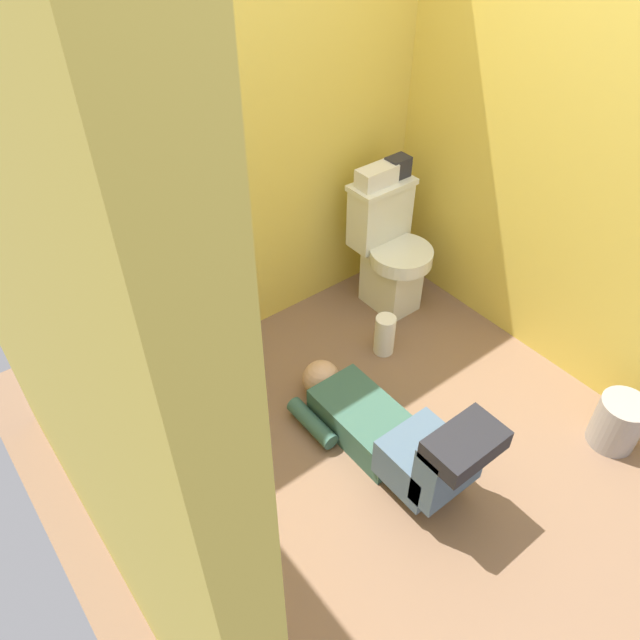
{
  "coord_description": "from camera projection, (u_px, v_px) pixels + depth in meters",
  "views": [
    {
      "loc": [
        -1.27,
        -1.27,
        2.33
      ],
      "look_at": [
        0.03,
        0.41,
        0.45
      ],
      "focal_mm": 34.13,
      "sensor_mm": 36.0,
      "label": 1
    }
  ],
  "objects": [
    {
      "name": "ground_plane",
      "position": [
        366.0,
        441.0,
        2.9
      ],
      "size": [
        2.74,
        3.03,
        0.04
      ],
      "primitive_type": "cube",
      "color": "#7F5E46"
    },
    {
      "name": "wall_back",
      "position": [
        225.0,
        122.0,
        2.71
      ],
      "size": [
        2.4,
        0.08,
        2.4
      ],
      "primitive_type": "cube",
      "color": "#E2C54B",
      "rests_on": "ground_plane"
    },
    {
      "name": "wall_left",
      "position": [
        50.0,
        373.0,
        1.56
      ],
      "size": [
        0.08,
        2.03,
        2.4
      ],
      "primitive_type": "cube",
      "color": "#E2C54B",
      "rests_on": "ground_plane"
    },
    {
      "name": "wall_right",
      "position": [
        583.0,
        133.0,
        2.63
      ],
      "size": [
        0.08,
        2.03,
        2.4
      ],
      "primitive_type": "cube",
      "color": "#E2C54B",
      "rests_on": "ground_plane"
    },
    {
      "name": "toilet",
      "position": [
        389.0,
        250.0,
        3.42
      ],
      "size": [
        0.36,
        0.46,
        0.75
      ],
      "color": "silver",
      "rests_on": "ground_plane"
    },
    {
      "name": "vanity_cabinet",
      "position": [
        152.0,
        359.0,
        2.69
      ],
      "size": [
        0.6,
        0.53,
        0.82
      ],
      "color": "silver",
      "rests_on": "ground_plane"
    },
    {
      "name": "faucet",
      "position": [
        115.0,
        262.0,
        2.48
      ],
      "size": [
        0.02,
        0.02,
        0.1
      ],
      "primitive_type": "cylinder",
      "color": "silver",
      "rests_on": "vanity_cabinet"
    },
    {
      "name": "person_plumber",
      "position": [
        392.0,
        434.0,
        2.69
      ],
      "size": [
        0.39,
        1.06,
        0.52
      ],
      "color": "#33594C",
      "rests_on": "ground_plane"
    },
    {
      "name": "tissue_box",
      "position": [
        377.0,
        176.0,
        3.16
      ],
      "size": [
        0.22,
        0.11,
        0.1
      ],
      "primitive_type": "cube",
      "color": "silver",
      "rests_on": "toilet"
    },
    {
      "name": "toiletry_bag",
      "position": [
        398.0,
        167.0,
        3.23
      ],
      "size": [
        0.12,
        0.09,
        0.11
      ],
      "primitive_type": "cube",
      "color": "#26262D",
      "rests_on": "toilet"
    },
    {
      "name": "soap_dispenser",
      "position": [
        70.0,
        278.0,
        2.37
      ],
      "size": [
        0.06,
        0.06,
        0.17
      ],
      "color": "#489D55",
      "rests_on": "vanity_cabinet"
    },
    {
      "name": "bottle_green",
      "position": [
        89.0,
        267.0,
        2.39
      ],
      "size": [
        0.05,
        0.05,
        0.17
      ],
      "primitive_type": "cylinder",
      "color": "green",
      "rests_on": "vanity_cabinet"
    },
    {
      "name": "bottle_clear",
      "position": [
        108.0,
        263.0,
        2.43
      ],
      "size": [
        0.05,
        0.05,
        0.15
      ],
      "primitive_type": "cylinder",
      "color": "silver",
      "rests_on": "vanity_cabinet"
    },
    {
      "name": "bottle_white",
      "position": [
        130.0,
        263.0,
        2.46
      ],
      "size": [
        0.06,
        0.06,
        0.11
      ],
      "primitive_type": "cylinder",
      "color": "silver",
      "rests_on": "vanity_cabinet"
    },
    {
      "name": "trash_can",
      "position": [
        618.0,
        422.0,
        2.79
      ],
      "size": [
        0.22,
        0.22,
        0.26
      ],
      "primitive_type": "cylinder",
      "color": "#9A9390",
      "rests_on": "ground_plane"
    },
    {
      "name": "paper_towel_roll",
      "position": [
        385.0,
        335.0,
        3.26
      ],
      "size": [
        0.11,
        0.11,
        0.23
      ],
      "primitive_type": "cylinder",
      "color": "white",
      "rests_on": "ground_plane"
    }
  ]
}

